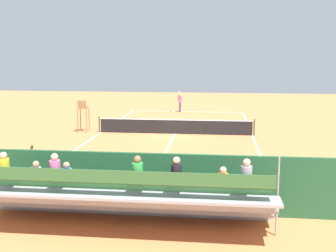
# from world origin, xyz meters

# --- Properties ---
(ground_plane) EXTENTS (60.00, 60.00, 0.00)m
(ground_plane) POSITION_xyz_m (0.00, 0.00, 0.00)
(ground_plane) COLOR #D17542
(court_line_markings) EXTENTS (10.10, 22.20, 0.01)m
(court_line_markings) POSITION_xyz_m (0.00, -0.04, 0.00)
(court_line_markings) COLOR white
(court_line_markings) RESTS_ON ground
(tennis_net) EXTENTS (10.30, 0.10, 1.07)m
(tennis_net) POSITION_xyz_m (0.00, 0.00, 0.50)
(tennis_net) COLOR black
(tennis_net) RESTS_ON ground
(backdrop_wall) EXTENTS (18.00, 0.16, 2.00)m
(backdrop_wall) POSITION_xyz_m (0.00, 14.00, 1.00)
(backdrop_wall) COLOR #235633
(backdrop_wall) RESTS_ON ground
(bleacher_stand) EXTENTS (9.06, 2.40, 2.48)m
(bleacher_stand) POSITION_xyz_m (0.01, 15.43, 0.99)
(bleacher_stand) COLOR #9EA0A5
(bleacher_stand) RESTS_ON ground
(umpire_chair) EXTENTS (0.67, 0.67, 2.14)m
(umpire_chair) POSITION_xyz_m (6.20, 0.01, 1.31)
(umpire_chair) COLOR olive
(umpire_chair) RESTS_ON ground
(courtside_bench) EXTENTS (1.80, 0.40, 0.93)m
(courtside_bench) POSITION_xyz_m (-3.21, 13.27, 0.56)
(courtside_bench) COLOR #33383D
(courtside_bench) RESTS_ON ground
(equipment_bag) EXTENTS (0.90, 0.36, 0.36)m
(equipment_bag) POSITION_xyz_m (-1.41, 13.40, 0.18)
(equipment_bag) COLOR black
(equipment_bag) RESTS_ON ground
(tennis_player) EXTENTS (0.37, 0.54, 1.93)m
(tennis_player) POSITION_xyz_m (0.64, -10.75, 1.02)
(tennis_player) COLOR navy
(tennis_player) RESTS_ON ground
(tennis_racket) EXTENTS (0.58, 0.35, 0.03)m
(tennis_racket) POSITION_xyz_m (1.22, -10.61, 0.01)
(tennis_racket) COLOR black
(tennis_racket) RESTS_ON ground
(tennis_ball_near) EXTENTS (0.07, 0.07, 0.07)m
(tennis_ball_near) POSITION_xyz_m (-0.33, -9.35, 0.03)
(tennis_ball_near) COLOR #CCDB33
(tennis_ball_near) RESTS_ON ground
(line_judge) EXTENTS (0.41, 0.55, 1.93)m
(line_judge) POSITION_xyz_m (4.05, 13.12, 1.02)
(line_judge) COLOR #232328
(line_judge) RESTS_ON ground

